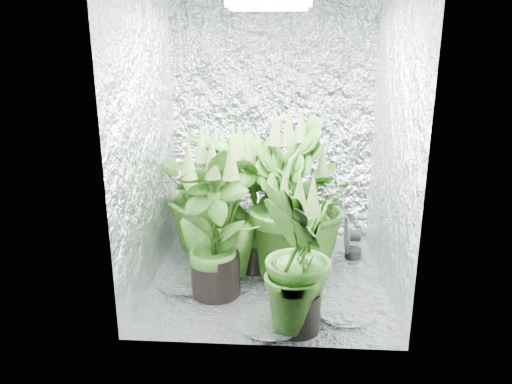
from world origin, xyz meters
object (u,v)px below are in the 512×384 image
(plant_d, at_px, (220,208))
(plant_f, at_px, (214,225))
(plant_e, at_px, (306,204))
(grow_lamp, at_px, (269,2))
(plant_g, at_px, (298,260))
(plant_b, at_px, (254,206))
(plant_a, at_px, (210,191))
(circulation_fan, at_px, (350,241))
(plant_c, at_px, (287,201))

(plant_d, distance_m, plant_f, 0.28)
(plant_d, height_order, plant_e, plant_d)
(grow_lamp, distance_m, plant_g, 1.53)
(plant_b, height_order, plant_e, plant_b)
(plant_f, height_order, plant_g, plant_f)
(plant_a, bearing_deg, plant_g, -58.67)
(plant_e, xyz_separation_m, circulation_fan, (0.35, 0.08, -0.31))
(plant_e, bearing_deg, grow_lamp, -130.50)
(plant_a, xyz_separation_m, plant_g, (0.67, -1.10, -0.05))
(grow_lamp, xyz_separation_m, plant_b, (-0.10, 0.14, -1.33))
(plant_d, relative_size, circulation_fan, 3.38)
(plant_b, relative_size, plant_d, 0.96)
(plant_a, bearing_deg, plant_d, -72.18)
(plant_c, relative_size, plant_d, 1.08)
(plant_a, height_order, plant_f, plant_f)
(plant_e, relative_size, plant_f, 0.92)
(plant_a, distance_m, plant_g, 1.29)
(plant_b, bearing_deg, plant_d, -156.39)
(plant_d, xyz_separation_m, plant_g, (0.53, -0.67, -0.06))
(grow_lamp, xyz_separation_m, circulation_fan, (0.62, 0.39, -1.69))
(plant_b, distance_m, plant_d, 0.25)
(plant_e, xyz_separation_m, plant_g, (-0.07, -0.94, -0.01))
(grow_lamp, distance_m, plant_b, 1.35)
(plant_b, distance_m, plant_g, 0.83)
(grow_lamp, height_order, plant_f, grow_lamp)
(plant_a, bearing_deg, plant_e, -12.29)
(plant_g, bearing_deg, plant_f, 143.85)
(plant_c, relative_size, plant_g, 1.24)
(plant_c, relative_size, plant_e, 1.20)
(plant_g, height_order, circulation_fan, plant_g)
(plant_e, distance_m, plant_f, 0.81)
(plant_a, height_order, plant_e, plant_a)
(plant_b, distance_m, circulation_fan, 0.84)
(plant_f, bearing_deg, plant_g, -36.15)
(plant_f, distance_m, circulation_fan, 1.19)
(grow_lamp, xyz_separation_m, plant_d, (-0.33, 0.04, -1.32))
(plant_c, height_order, plant_f, plant_c)
(plant_a, bearing_deg, plant_c, -33.98)
(plant_a, xyz_separation_m, circulation_fan, (1.09, -0.09, -0.35))
(plant_d, relative_size, plant_g, 1.14)
(plant_e, bearing_deg, plant_g, -94.35)
(plant_a, relative_size, plant_g, 1.08)
(circulation_fan, bearing_deg, plant_d, -159.94)
(plant_c, bearing_deg, plant_g, -84.19)
(grow_lamp, height_order, plant_c, grow_lamp)
(plant_b, height_order, plant_g, plant_b)
(plant_a, height_order, plant_b, plant_b)
(plant_b, bearing_deg, plant_c, -17.25)
(grow_lamp, xyz_separation_m, plant_f, (-0.33, -0.24, -1.34))
(plant_c, bearing_deg, circulation_fan, 32.90)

